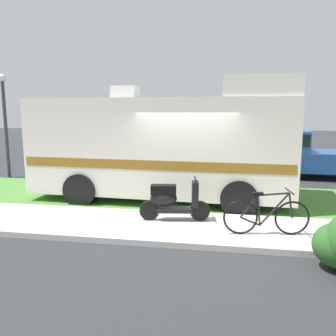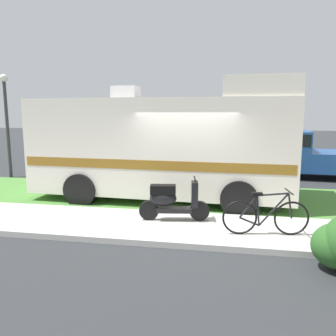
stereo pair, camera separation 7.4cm
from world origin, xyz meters
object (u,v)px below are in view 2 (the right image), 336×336
at_px(street_lamp_post, 6,115).
at_px(bicycle, 266,216).
at_px(pickup_truck_near, 299,152).
at_px(motorhome_rv, 166,144).
at_px(scooter, 171,200).

bearing_deg(street_lamp_post, bicycle, -29.31).
height_order(bicycle, pickup_truck_near, pickup_truck_near).
bearing_deg(pickup_truck_near, motorhome_rv, -135.22).
height_order(motorhome_rv, scooter, motorhome_rv).
xyz_separation_m(bicycle, pickup_truck_near, (1.95, 7.22, 0.45)).
bearing_deg(street_lamp_post, scooter, -32.42).
relative_size(bicycle, pickup_truck_near, 0.33).
bearing_deg(motorhome_rv, street_lamp_post, 160.96).
bearing_deg(pickup_truck_near, street_lamp_post, -168.90).
bearing_deg(pickup_truck_near, bicycle, -105.13).
xyz_separation_m(scooter, street_lamp_post, (-7.06, 4.49, 1.81)).
bearing_deg(motorhome_rv, pickup_truck_near, 44.78).
relative_size(scooter, street_lamp_post, 0.40).
distance_m(scooter, bicycle, 2.05).
xyz_separation_m(bicycle, street_lamp_post, (-9.03, 5.07, 1.88)).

